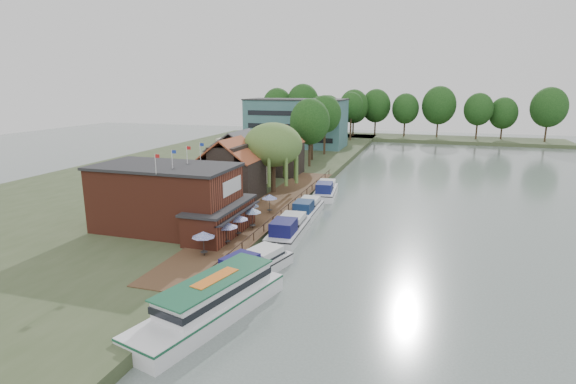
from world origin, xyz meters
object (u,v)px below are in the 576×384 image
(umbrella_4, at_px, (250,212))
(pub, at_px, (182,199))
(cottage_c, at_px, (281,151))
(cottage_a, at_px, (231,169))
(cruiser_1, at_px, (288,227))
(umbrella_2, at_px, (238,225))
(cruiser_0, at_px, (254,262))
(cruiser_3, at_px, (326,188))
(hotel_block, at_px, (296,123))
(umbrella_3, at_px, (252,218))
(umbrella_0, at_px, (204,244))
(cruiser_2, at_px, (307,207))
(cottage_b, at_px, (240,157))
(swan, at_px, (224,296))
(umbrella_5, at_px, (270,204))
(willow, at_px, (273,158))
(umbrella_1, at_px, (227,233))
(tour_boat, at_px, (210,300))

(umbrella_4, bearing_deg, pub, -138.93)
(cottage_c, bearing_deg, cottage_a, -93.01)
(cottage_c, relative_size, umbrella_4, 3.58)
(cottage_c, relative_size, cruiser_1, 0.80)
(cottage_a, height_order, umbrella_2, cottage_a)
(pub, relative_size, cruiser_0, 1.99)
(cruiser_1, height_order, cruiser_3, cruiser_1)
(hotel_block, bearing_deg, cottage_c, -77.80)
(umbrella_3, xyz_separation_m, cruiser_1, (3.84, 1.13, -0.98))
(umbrella_0, distance_m, cruiser_1, 11.42)
(hotel_block, bearing_deg, umbrella_2, -78.41)
(umbrella_3, height_order, cruiser_2, umbrella_3)
(cottage_b, relative_size, cruiser_0, 0.95)
(umbrella_0, height_order, cruiser_3, umbrella_0)
(umbrella_0, bearing_deg, hotel_block, 100.13)
(cottage_b, distance_m, umbrella_2, 27.48)
(hotel_block, bearing_deg, cruiser_3, -68.39)
(umbrella_2, distance_m, swan, 12.24)
(umbrella_5, xyz_separation_m, cruiser_2, (3.82, 3.80, -1.09))
(umbrella_3, relative_size, cruiser_2, 0.24)
(cruiser_3, bearing_deg, umbrella_2, -105.66)
(hotel_block, distance_m, cruiser_3, 50.84)
(pub, xyz_separation_m, willow, (3.50, 20.00, 1.56))
(cruiser_3, bearing_deg, umbrella_4, -110.31)
(cottage_a, height_order, cottage_b, same)
(umbrella_1, height_order, umbrella_4, same)
(umbrella_3, relative_size, tour_boat, 0.17)
(umbrella_4, height_order, cruiser_2, umbrella_4)
(cottage_c, bearing_deg, umbrella_3, -77.24)
(cruiser_0, distance_m, cruiser_1, 10.63)
(cruiser_1, distance_m, cruiser_3, 20.17)
(cruiser_1, bearing_deg, willow, 112.38)
(willow, bearing_deg, umbrella_0, -84.97)
(cottage_a, bearing_deg, umbrella_0, -72.25)
(hotel_block, xyz_separation_m, umbrella_2, (14.60, -71.18, -4.86))
(hotel_block, relative_size, cruiser_0, 2.52)
(cottage_c, distance_m, swan, 47.08)
(cottage_b, distance_m, cruiser_1, 26.15)
(hotel_block, relative_size, umbrella_2, 10.69)
(cottage_c, height_order, umbrella_1, cottage_c)
(umbrella_3, bearing_deg, umbrella_4, 116.93)
(cottage_b, distance_m, umbrella_4, 22.39)
(hotel_block, height_order, umbrella_1, hotel_block)
(willow, xyz_separation_m, umbrella_4, (2.38, -14.88, -3.93))
(cottage_a, distance_m, umbrella_4, 12.40)
(umbrella_5, bearing_deg, cruiser_1, -52.22)
(pub, height_order, cruiser_2, pub)
(umbrella_0, distance_m, swan, 7.33)
(cruiser_0, height_order, cruiser_1, cruiser_1)
(umbrella_1, distance_m, swan, 9.74)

